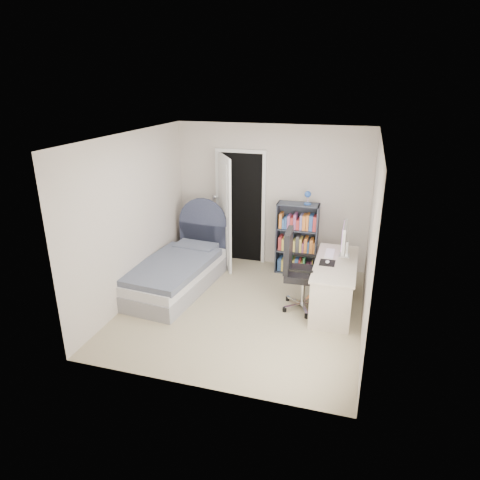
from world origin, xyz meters
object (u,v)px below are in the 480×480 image
(nightstand, at_px, (197,241))
(floor_lamp, at_px, (215,233))
(bed, at_px, (179,271))
(desk, at_px, (334,283))
(office_chair, at_px, (298,267))
(bookcase, at_px, (298,241))

(nightstand, distance_m, floor_lamp, 0.36)
(bed, height_order, floor_lamp, bed)
(floor_lamp, distance_m, desk, 2.63)
(office_chair, bearing_deg, bed, 175.93)
(bed, relative_size, floor_lamp, 1.72)
(floor_lamp, height_order, bookcase, bookcase)
(bed, xyz_separation_m, bookcase, (1.75, 1.10, 0.30))
(bookcase, xyz_separation_m, desk, (0.72, -1.07, -0.19))
(bookcase, distance_m, office_chair, 1.26)
(nightstand, distance_m, office_chair, 2.50)
(bed, relative_size, office_chair, 1.78)
(floor_lamp, relative_size, bookcase, 0.84)
(bed, relative_size, nightstand, 3.94)
(floor_lamp, height_order, desk, floor_lamp)
(floor_lamp, relative_size, desk, 0.84)
(nightstand, relative_size, bookcase, 0.37)
(desk, bearing_deg, floor_lamp, 151.23)
(bed, height_order, desk, bed)
(bed, xyz_separation_m, floor_lamp, (0.16, 1.30, 0.22))
(bookcase, bearing_deg, office_chair, -81.11)
(nightstand, height_order, bookcase, bookcase)
(desk, bearing_deg, nightstand, 156.13)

